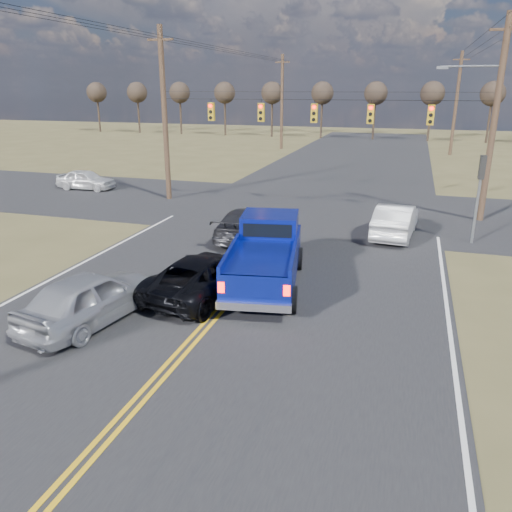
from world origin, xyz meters
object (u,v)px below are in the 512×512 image
(dgrey_car_queue, at_px, (245,224))
(cross_car_west, at_px, (86,180))
(black_suv, at_px, (204,276))
(silver_suv, at_px, (90,297))
(white_car_queue, at_px, (395,220))
(pickup_truck, at_px, (266,256))

(dgrey_car_queue, height_order, cross_car_west, dgrey_car_queue)
(cross_car_west, bearing_deg, black_suv, -136.18)
(silver_suv, height_order, dgrey_car_queue, silver_suv)
(silver_suv, height_order, black_suv, silver_suv)
(black_suv, relative_size, white_car_queue, 1.07)
(pickup_truck, bearing_deg, silver_suv, -143.36)
(pickup_truck, height_order, silver_suv, pickup_truck)
(pickup_truck, bearing_deg, cross_car_west, 131.83)
(pickup_truck, height_order, black_suv, pickup_truck)
(silver_suv, relative_size, dgrey_car_queue, 0.97)
(silver_suv, bearing_deg, white_car_queue, -114.43)
(black_suv, height_order, dgrey_car_queue, dgrey_car_queue)
(black_suv, distance_m, white_car_queue, 10.79)
(pickup_truck, xyz_separation_m, white_car_queue, (4.07, 7.64, -0.32))
(pickup_truck, xyz_separation_m, silver_suv, (-4.11, -4.33, -0.30))
(silver_suv, xyz_separation_m, black_suv, (2.40, 2.86, -0.10))
(white_car_queue, bearing_deg, black_suv, 62.78)
(cross_car_west, bearing_deg, pickup_truck, -130.09)
(white_car_queue, xyz_separation_m, dgrey_car_queue, (-6.55, -2.42, -0.08))
(silver_suv, relative_size, white_car_queue, 0.99)
(silver_suv, distance_m, cross_car_west, 21.42)
(silver_suv, distance_m, dgrey_car_queue, 9.69)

